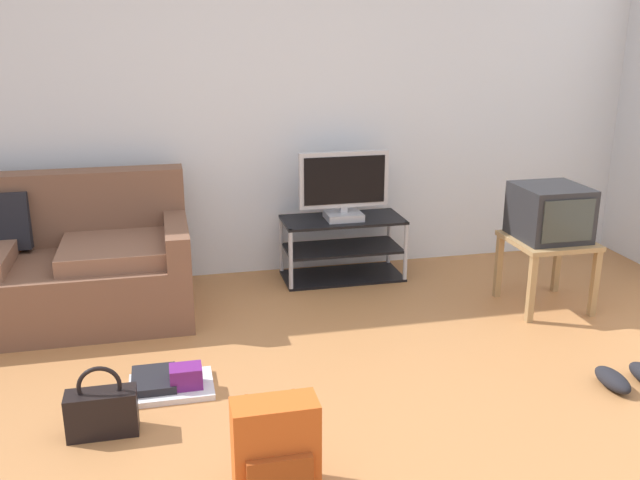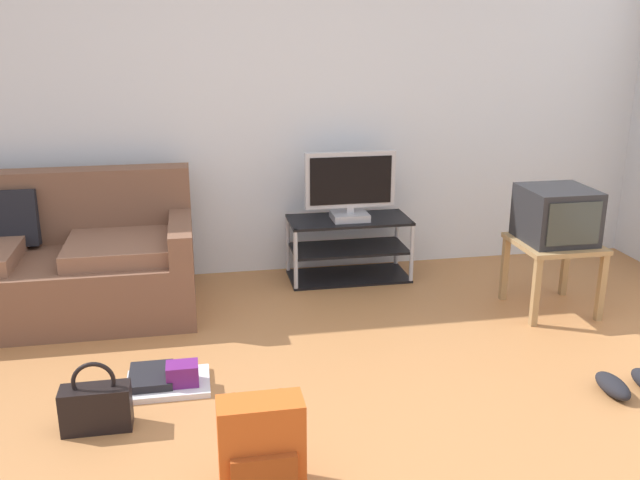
% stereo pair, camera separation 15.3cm
% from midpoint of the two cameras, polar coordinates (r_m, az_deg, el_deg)
% --- Properties ---
extents(ground_plane, '(9.00, 9.80, 0.02)m').
position_cam_midpoint_polar(ground_plane, '(3.12, -2.27, -17.69)').
color(ground_plane, '#B27542').
extents(wall_back, '(9.00, 0.10, 2.70)m').
position_cam_midpoint_polar(wall_back, '(5.00, -7.84, 12.28)').
color(wall_back, silver).
rests_on(wall_back, ground_plane).
extents(couch, '(1.80, 0.88, 0.87)m').
position_cam_midpoint_polar(couch, '(4.69, -22.69, -2.16)').
color(couch, brown).
rests_on(couch, ground_plane).
extents(tv_stand, '(0.86, 0.41, 0.44)m').
position_cam_midpoint_polar(tv_stand, '(5.03, 0.97, -0.67)').
color(tv_stand, black).
rests_on(tv_stand, ground_plane).
extents(flat_tv, '(0.64, 0.22, 0.48)m').
position_cam_midpoint_polar(flat_tv, '(4.89, 1.06, 4.38)').
color(flat_tv, '#B2B2B7').
rests_on(flat_tv, tv_stand).
extents(side_table, '(0.50, 0.50, 0.46)m').
position_cam_midpoint_polar(side_table, '(4.68, 17.17, -0.79)').
color(side_table, '#9E7A4C').
rests_on(side_table, ground_plane).
extents(crt_tv, '(0.41, 0.43, 0.34)m').
position_cam_midpoint_polar(crt_tv, '(4.63, 17.34, 2.18)').
color(crt_tv, '#232326').
rests_on(crt_tv, side_table).
extents(backpack, '(0.33, 0.23, 0.40)m').
position_cam_midpoint_polar(backpack, '(2.84, -5.24, -16.65)').
color(backpack, '#CC561E').
rests_on(backpack, ground_plane).
extents(handbag, '(0.31, 0.13, 0.34)m').
position_cam_midpoint_polar(handbag, '(3.39, -18.64, -13.08)').
color(handbag, black).
rests_on(handbag, ground_plane).
extents(sneakers_pair, '(0.32, 0.26, 0.09)m').
position_cam_midpoint_polar(sneakers_pair, '(3.93, 22.94, -10.30)').
color(sneakers_pair, black).
rests_on(sneakers_pair, ground_plane).
extents(floor_tray, '(0.42, 0.33, 0.14)m').
position_cam_midpoint_polar(floor_tray, '(3.69, -13.33, -11.23)').
color(floor_tray, silver).
rests_on(floor_tray, ground_plane).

